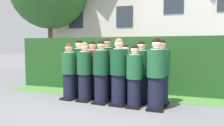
{
  "coord_description": "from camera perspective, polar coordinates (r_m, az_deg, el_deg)",
  "views": [
    {
      "loc": [
        1.76,
        -5.11,
        1.5
      ],
      "look_at": [
        0.0,
        0.23,
        1.05
      ],
      "focal_mm": 33.81,
      "sensor_mm": 36.0,
      "label": 1
    }
  ],
  "objects": [
    {
      "name": "student_rear_row_3",
      "position": [
        5.77,
        3.55,
        -2.97
      ],
      "size": [
        0.42,
        0.52,
        1.56
      ],
      "color": "black",
      "rests_on": "ground"
    },
    {
      "name": "student_rear_row_2",
      "position": [
        5.96,
        -1.4,
        -1.89
      ],
      "size": [
        0.45,
        0.51,
        1.74
      ],
      "color": "black",
      "rests_on": "ground"
    },
    {
      "name": "student_front_row_0",
      "position": [
        6.06,
        -11.5,
        -2.62
      ],
      "size": [
        0.42,
        0.52,
        1.58
      ],
      "color": "black",
      "rests_on": "ground"
    },
    {
      "name": "student_rear_row_4",
      "position": [
        5.61,
        7.87,
        -2.8
      ],
      "size": [
        0.45,
        0.55,
        1.65
      ],
      "color": "black",
      "rests_on": "ground"
    },
    {
      "name": "school_building_main",
      "position": [
        13.73,
        -0.49,
        13.05
      ],
      "size": [
        6.79,
        3.96,
        6.88
      ],
      "color": "beige",
      "rests_on": "ground"
    },
    {
      "name": "student_front_row_2",
      "position": [
        5.53,
        -2.9,
        -2.81
      ],
      "size": [
        0.44,
        0.52,
        1.66
      ],
      "color": "black",
      "rests_on": "ground"
    },
    {
      "name": "ground_plane",
      "position": [
        5.61,
        -0.74,
        -10.93
      ],
      "size": [
        60.0,
        60.0,
        0.0
      ],
      "primitive_type": "plane",
      "color": "slate"
    },
    {
      "name": "hedge",
      "position": [
        7.16,
        3.95,
        -0.25
      ],
      "size": [
        7.79,
        0.7,
        1.8
      ],
      "color": "#214C1E",
      "rests_on": "ground"
    },
    {
      "name": "student_front_row_4",
      "position": [
        5.18,
        6.09,
        -3.98
      ],
      "size": [
        0.4,
        0.47,
        1.54
      ],
      "color": "black",
      "rests_on": "ground"
    },
    {
      "name": "student_front_row_5",
      "position": [
        5.06,
        11.84,
        -3.41
      ],
      "size": [
        0.44,
        0.53,
        1.69
      ],
      "color": "black",
      "rests_on": "ground"
    },
    {
      "name": "lawn_strip",
      "position": [
        6.54,
        2.15,
        -8.66
      ],
      "size": [
        7.79,
        0.9,
        0.01
      ],
      "primitive_type": "cube",
      "color": "#477A38",
      "rests_on": "ground"
    },
    {
      "name": "school_building_annex",
      "position": [
        12.81,
        21.98,
        14.24
      ],
      "size": [
        5.38,
        4.65,
        7.3
      ],
      "color": "silver",
      "rests_on": "ground"
    },
    {
      "name": "student_in_red_blazer",
      "position": [
        6.18,
        -5.27,
        -2.07
      ],
      "size": [
        0.45,
        0.55,
        1.65
      ],
      "color": "black",
      "rests_on": "ground"
    },
    {
      "name": "student_rear_row_5",
      "position": [
        5.49,
        13.14,
        -2.88
      ],
      "size": [
        0.44,
        0.52,
        1.68
      ],
      "color": "black",
      "rests_on": "ground"
    },
    {
      "name": "student_front_row_1",
      "position": [
        5.81,
        -7.38,
        -2.75
      ],
      "size": [
        0.42,
        0.48,
        1.6
      ],
      "color": "black",
      "rests_on": "ground"
    },
    {
      "name": "student_front_row_3",
      "position": [
        5.35,
        1.84,
        -2.85
      ],
      "size": [
        0.44,
        0.51,
        1.7
      ],
      "color": "black",
      "rests_on": "ground"
    },
    {
      "name": "student_rear_row_0",
      "position": [
        6.46,
        -8.82,
        -1.64
      ],
      "size": [
        0.44,
        0.55,
        1.69
      ],
      "color": "black",
      "rests_on": "ground"
    }
  ]
}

